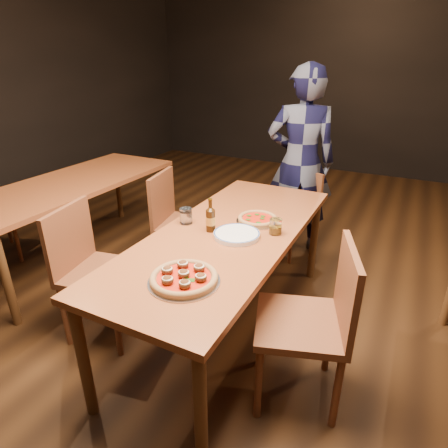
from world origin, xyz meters
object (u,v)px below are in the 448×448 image
at_px(table_left, 71,189).
at_px(chair_end, 291,212).
at_px(chair_main_nw, 102,272).
at_px(water_glass, 186,216).
at_px(table_main, 228,242).
at_px(chair_main_e, 300,322).
at_px(pizza_meatball, 184,278).
at_px(diner, 300,162).
at_px(chair_nbr_left, 6,210).
at_px(plate_stack, 237,235).
at_px(beer_bottle, 211,220).
at_px(amber_glass, 275,226).
at_px(pizza_margherita, 258,219).
at_px(chair_main_sw, 186,224).

relative_size(table_left, chair_end, 2.42).
distance_m(chair_main_nw, water_glass, 0.66).
relative_size(table_main, chair_main_e, 2.06).
bearing_deg(table_left, table_main, -10.01).
bearing_deg(table_left, pizza_meatball, -27.30).
bearing_deg(diner, table_main, 69.44).
relative_size(pizza_meatball, diner, 0.20).
bearing_deg(chair_end, chair_main_nw, -89.17).
xyz_separation_m(chair_main_e, diner, (-0.55, 1.76, 0.38)).
bearing_deg(chair_nbr_left, diner, -79.58).
xyz_separation_m(plate_stack, diner, (-0.05, 1.48, 0.10)).
bearing_deg(chair_main_nw, pizza_meatball, -116.59).
xyz_separation_m(pizza_meatball, diner, (-0.03, 2.05, 0.09)).
height_order(table_main, beer_bottle, beer_bottle).
relative_size(chair_end, diner, 0.48).
height_order(water_glass, amber_glass, water_glass).
xyz_separation_m(pizza_margherita, amber_glass, (0.17, -0.12, 0.03)).
relative_size(table_left, chair_main_nw, 2.12).
distance_m(table_main, table_left, 1.73).
bearing_deg(chair_main_e, beer_bottle, -130.71).
distance_m(chair_end, water_glass, 1.40).
relative_size(chair_main_nw, amber_glass, 9.79).
distance_m(chair_main_nw, pizza_margherita, 1.07).
relative_size(pizza_margherita, plate_stack, 1.00).
height_order(chair_main_e, chair_end, chair_main_e).
bearing_deg(table_main, pizza_margherita, 64.62).
relative_size(table_left, diner, 1.16).
xyz_separation_m(chair_end, beer_bottle, (-0.12, -1.34, 0.41)).
relative_size(chair_main_nw, chair_main_sw, 1.01).
xyz_separation_m(chair_main_e, beer_bottle, (-0.68, 0.28, 0.34)).
distance_m(chair_main_e, chair_end, 1.71).
height_order(chair_main_nw, water_glass, chair_main_nw).
xyz_separation_m(chair_main_nw, chair_end, (0.74, 1.69, -0.06)).
relative_size(chair_main_sw, beer_bottle, 4.46).
relative_size(chair_nbr_left, plate_stack, 3.12).
height_order(chair_main_e, pizza_margherita, chair_main_e).
xyz_separation_m(chair_main_sw, chair_nbr_left, (-1.72, -0.43, -0.03)).
height_order(chair_main_e, plate_stack, chair_main_e).
distance_m(chair_main_e, chair_nbr_left, 2.97).
xyz_separation_m(pizza_meatball, pizza_margherita, (0.04, 0.84, -0.01)).
bearing_deg(pizza_meatball, table_main, 96.44).
bearing_deg(beer_bottle, water_glass, 170.29).
bearing_deg(beer_bottle, chair_main_nw, -150.16).
xyz_separation_m(table_left, water_glass, (1.40, -0.31, 0.12)).
bearing_deg(plate_stack, chair_nbr_left, 177.10).
distance_m(table_left, chair_main_e, 2.37).
bearing_deg(beer_bottle, table_left, 167.94).
xyz_separation_m(chair_main_sw, chair_main_e, (1.23, -0.83, 0.02)).
xyz_separation_m(table_main, beer_bottle, (-0.10, -0.04, 0.15)).
relative_size(chair_nbr_left, pizza_margherita, 3.13).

